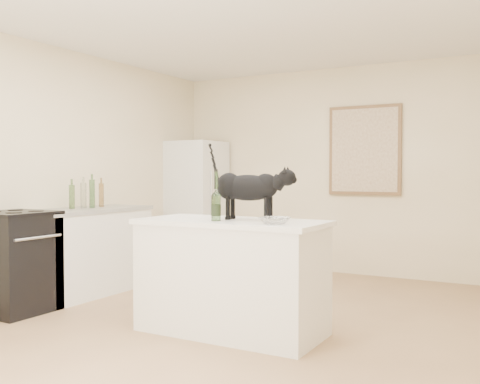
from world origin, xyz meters
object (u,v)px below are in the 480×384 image
object	(u,v)px
fridge	(196,203)
black_cat	(248,191)
stove	(15,263)
glass_bowl	(275,221)
wine_bottle	(216,198)

from	to	relation	value
fridge	black_cat	bearing A→B (deg)	-48.98
stove	glass_bowl	distance (m)	2.56
black_cat	wine_bottle	xyz separation A→B (m)	(-0.17, -0.20, -0.05)
black_cat	glass_bowl	xyz separation A→B (m)	(0.34, -0.22, -0.20)
stove	fridge	size ratio (longest dim) A/B	0.53
stove	fridge	bearing A→B (deg)	90.00
fridge	wine_bottle	world-z (taller)	fridge
glass_bowl	fridge	bearing A→B (deg)	132.78
black_cat	stove	bearing A→B (deg)	-173.75
black_cat	wine_bottle	bearing A→B (deg)	-136.69
fridge	black_cat	world-z (taller)	fridge
fridge	wine_bottle	xyz separation A→B (m)	(1.99, -2.68, 0.22)
wine_bottle	glass_bowl	world-z (taller)	wine_bottle
fridge	black_cat	distance (m)	3.31
black_cat	wine_bottle	distance (m)	0.27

